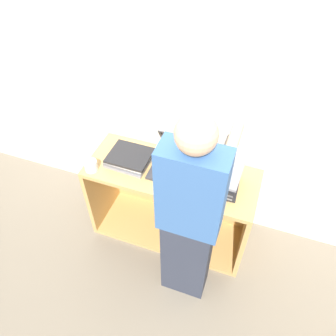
% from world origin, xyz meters
% --- Properties ---
extents(ground_plane, '(12.00, 12.00, 0.00)m').
position_xyz_m(ground_plane, '(0.00, 0.00, 0.00)').
color(ground_plane, '#756B5B').
extents(wall_back, '(8.00, 0.05, 2.40)m').
position_xyz_m(wall_back, '(0.00, 0.63, 1.20)').
color(wall_back, silver).
rests_on(wall_back, ground_plane).
extents(cart, '(1.34, 0.52, 0.79)m').
position_xyz_m(cart, '(0.00, 0.34, 0.40)').
color(cart, tan).
rests_on(cart, ground_plane).
extents(laptop_open, '(0.32, 0.41, 0.26)m').
position_xyz_m(laptop_open, '(0.00, 0.33, 0.85)').
color(laptop_open, '#333338').
rests_on(laptop_open, cart).
extents(laptop_stack_left, '(0.34, 0.30, 0.08)m').
position_xyz_m(laptop_stack_left, '(-0.35, 0.26, 0.83)').
color(laptop_stack_left, gray).
rests_on(laptop_stack_left, cart).
extents(laptop_stack_right, '(0.35, 0.30, 0.14)m').
position_xyz_m(laptop_stack_right, '(0.35, 0.26, 0.86)').
color(laptop_stack_right, '#232326').
rests_on(laptop_stack_right, cart).
extents(person, '(0.40, 0.53, 1.70)m').
position_xyz_m(person, '(0.27, -0.17, 0.86)').
color(person, '#2D3342').
rests_on(person, ground_plane).
extents(mug, '(0.10, 0.10, 0.09)m').
position_xyz_m(mug, '(-0.59, 0.08, 0.84)').
color(mug, white).
rests_on(mug, cart).
extents(inventory_tag, '(0.06, 0.02, 0.01)m').
position_xyz_m(inventory_tag, '(0.35, 0.19, 0.94)').
color(inventory_tag, red).
rests_on(inventory_tag, laptop_stack_right).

